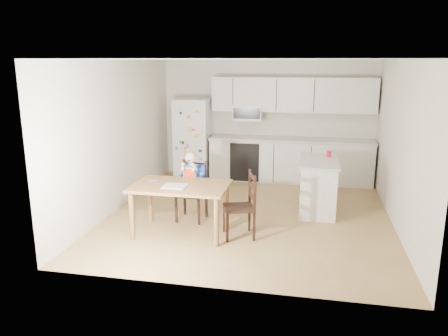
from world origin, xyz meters
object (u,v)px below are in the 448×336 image
Objects in this scene: dining_table at (180,191)px; chair_booster at (192,179)px; red_cup at (329,154)px; refrigerator at (193,138)px; kitchen_island at (318,185)px; chair_side at (245,201)px.

chair_booster is at bearing 89.66° from dining_table.
refrigerator is at bearing 152.40° from red_cup.
kitchen_island is 1.08× the size of chair_booster.
red_cup is at bearing 31.75° from chair_booster.
red_cup is at bearing 125.69° from chair_side.
red_cup is at bearing -27.60° from refrigerator.
chair_booster is 1.16× the size of chair_side.
red_cup is 0.09× the size of chair_booster.
red_cup is at bearing 61.19° from kitchen_island.
kitchen_island is 0.59m from red_cup.
refrigerator is 1.79× the size of chair_side.
chair_booster is (-1.96, -0.80, 0.22)m from kitchen_island.
chair_booster is (-2.12, -1.09, -0.27)m from red_cup.
chair_side is at bearing -126.10° from red_cup.
refrigerator reaches higher than red_cup.
kitchen_island is at bearing 26.77° from chair_booster.
chair_booster is (0.68, -2.56, -0.18)m from refrigerator.
dining_table is (-2.13, -1.71, -0.29)m from red_cup.
chair_side reaches higher than kitchen_island.
chair_side is (-1.19, -1.63, -0.39)m from red_cup.
red_cup is at bearing 38.76° from dining_table.
chair_booster is (0.00, 0.62, 0.02)m from dining_table.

